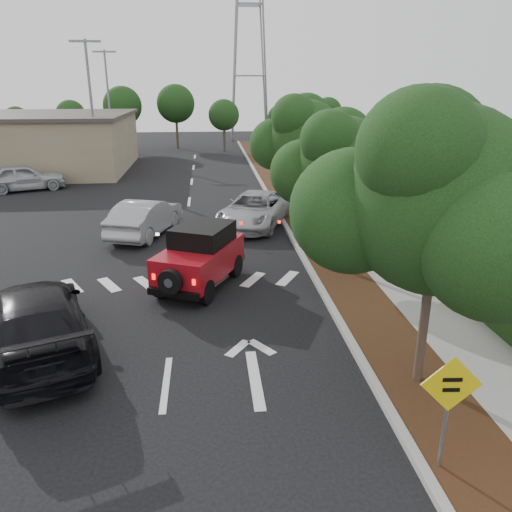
{
  "coord_description": "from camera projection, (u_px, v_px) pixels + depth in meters",
  "views": [
    {
      "loc": [
        1.07,
        -9.73,
        6.38
      ],
      "look_at": [
        2.32,
        3.0,
        1.91
      ],
      "focal_mm": 35.0,
      "sensor_mm": 36.0,
      "label": 1
    }
  ],
  "objects": [
    {
      "name": "ground",
      "position": [
        166.0,
        384.0,
        11.15
      ],
      "size": [
        120.0,
        120.0,
        0.0
      ],
      "primitive_type": "plane",
      "color": "black",
      "rests_on": "ground"
    },
    {
      "name": "curb",
      "position": [
        286.0,
        228.0,
        22.82
      ],
      "size": [
        0.2,
        70.0,
        0.15
      ],
      "primitive_type": "cube",
      "color": "#9E9B93",
      "rests_on": "ground"
    },
    {
      "name": "planting_strip",
      "position": [
        308.0,
        227.0,
        22.91
      ],
      "size": [
        1.8,
        70.0,
        0.12
      ],
      "primitive_type": "cube",
      "color": "black",
      "rests_on": "ground"
    },
    {
      "name": "sidewalk",
      "position": [
        348.0,
        226.0,
        23.09
      ],
      "size": [
        2.0,
        70.0,
        0.12
      ],
      "primitive_type": "cube",
      "color": "gray",
      "rests_on": "ground"
    },
    {
      "name": "hedge",
      "position": [
        378.0,
        218.0,
        23.1
      ],
      "size": [
        0.8,
        70.0,
        0.8
      ],
      "primitive_type": "cube",
      "color": "black",
      "rests_on": "ground"
    },
    {
      "name": "transmission_tower",
      "position": [
        250.0,
        141.0,
        56.79
      ],
      "size": [
        7.0,
        4.0,
        28.0
      ],
      "primitive_type": null,
      "color": "slate",
      "rests_on": "ground"
    },
    {
      "name": "street_tree_near",
      "position": [
        417.0,
        383.0,
        11.19
      ],
      "size": [
        3.8,
        3.8,
        5.92
      ],
      "primitive_type": null,
      "color": "black",
      "rests_on": "ground"
    },
    {
      "name": "street_tree_mid",
      "position": [
        338.0,
        271.0,
        17.77
      ],
      "size": [
        3.2,
        3.2,
        5.32
      ],
      "primitive_type": null,
      "color": "black",
      "rests_on": "ground"
    },
    {
      "name": "street_tree_far",
      "position": [
        304.0,
        223.0,
        23.87
      ],
      "size": [
        3.4,
        3.4,
        5.62
      ],
      "primitive_type": null,
      "color": "black",
      "rests_on": "ground"
    },
    {
      "name": "light_pole_a",
      "position": [
        99.0,
        178.0,
        34.97
      ],
      "size": [
        2.0,
        0.22,
        9.0
      ],
      "primitive_type": null,
      "color": "slate",
      "rests_on": "ground"
    },
    {
      "name": "light_pole_b",
      "position": [
        114.0,
        155.0,
        46.15
      ],
      "size": [
        2.0,
        0.22,
        9.0
      ],
      "primitive_type": null,
      "color": "slate",
      "rests_on": "ground"
    },
    {
      "name": "red_jeep",
      "position": [
        202.0,
        255.0,
        16.32
      ],
      "size": [
        3.1,
        4.12,
        2.01
      ],
      "rotation": [
        0.0,
        0.0,
        -0.43
      ],
      "color": "black",
      "rests_on": "ground"
    },
    {
      "name": "silver_suv_ahead",
      "position": [
        254.0,
        210.0,
        23.21
      ],
      "size": [
        4.36,
        5.99,
        1.51
      ],
      "primitive_type": "imported",
      "rotation": [
        0.0,
        0.0,
        -0.38
      ],
      "color": "#B6B9BF",
      "rests_on": "ground"
    },
    {
      "name": "black_suv_oncoming",
      "position": [
        36.0,
        320.0,
        12.26
      ],
      "size": [
        4.29,
        6.24,
        1.68
      ],
      "primitive_type": "imported",
      "rotation": [
        0.0,
        0.0,
        3.51
      ],
      "color": "black",
      "rests_on": "ground"
    },
    {
      "name": "silver_sedan_oncoming",
      "position": [
        145.0,
        217.0,
        21.79
      ],
      "size": [
        3.06,
        5.06,
        1.57
      ],
      "primitive_type": "imported",
      "rotation": [
        0.0,
        0.0,
        2.83
      ],
      "color": "#9A9DA1",
      "rests_on": "ground"
    },
    {
      "name": "parked_suv",
      "position": [
        24.0,
        177.0,
        30.69
      ],
      "size": [
        5.2,
        3.63,
        1.64
      ],
      "primitive_type": "imported",
      "rotation": [
        0.0,
        0.0,
        1.96
      ],
      "color": "#B0B3B8",
      "rests_on": "ground"
    },
    {
      "name": "speed_hump_sign",
      "position": [
        449.0,
        398.0,
        8.15
      ],
      "size": [
        1.01,
        0.12,
        2.16
      ],
      "rotation": [
        0.0,
        0.0,
        -0.08
      ],
      "color": "slate",
      "rests_on": "ground"
    },
    {
      "name": "terracotta_planter",
      "position": [
        459.0,
        281.0,
        14.78
      ],
      "size": [
        0.68,
        0.68,
        1.18
      ],
      "rotation": [
        0.0,
        0.0,
        -0.1
      ],
      "color": "brown",
      "rests_on": "ground"
    }
  ]
}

